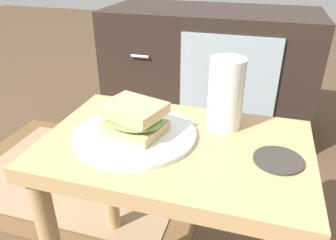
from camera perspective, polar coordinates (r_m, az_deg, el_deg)
side_table at (r=0.74m, az=1.14°, el=-9.87°), size 0.56×0.36×0.46m
tv_cabinet at (r=1.62m, az=7.06°, el=8.53°), size 0.96×0.46×0.58m
area_rug at (r=1.39m, az=-14.64°, el=-9.11°), size 1.00×0.70×0.01m
plate at (r=0.71m, az=-5.91°, el=-2.50°), size 0.27×0.27×0.01m
sandwich_front at (r=0.69m, az=-6.06°, el=0.21°), size 0.15×0.13×0.07m
beer_glass at (r=0.72m, az=9.99°, el=4.17°), size 0.08×0.08×0.16m
coaster at (r=0.66m, az=18.76°, el=-6.64°), size 0.10×0.10×0.01m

